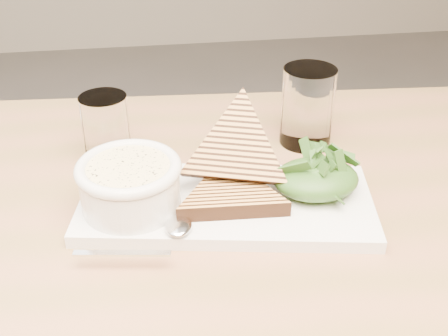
{
  "coord_description": "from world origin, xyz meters",
  "views": [
    {
      "loc": [
        0.14,
        -0.3,
        1.16
      ],
      "look_at": [
        0.23,
        0.3,
        0.79
      ],
      "focal_mm": 45.0,
      "sensor_mm": 36.0,
      "label": 1
    }
  ],
  "objects": [
    {
      "name": "salad_base",
      "position": [
        0.35,
        0.27,
        0.77
      ],
      "size": [
        0.11,
        0.09,
        0.04
      ],
      "primitive_type": "ellipsoid",
      "color": "#1E4316",
      "rests_on": "platter"
    },
    {
      "name": "platter",
      "position": [
        0.23,
        0.28,
        0.75
      ],
      "size": [
        0.39,
        0.23,
        0.02
      ],
      "primitive_type": "cube",
      "rotation": [
        0.0,
        0.0,
        -0.17
      ],
      "color": "white",
      "rests_on": "table_top"
    },
    {
      "name": "sandwich_lean",
      "position": [
        0.25,
        0.31,
        0.81
      ],
      "size": [
        0.21,
        0.21,
        0.18
      ],
      "primitive_type": null,
      "rotation": [
        0.82,
        0.0,
        -0.32
      ],
      "color": "#CA8D45",
      "rests_on": "sandwich_flat"
    },
    {
      "name": "arugula_pile",
      "position": [
        0.35,
        0.27,
        0.78
      ],
      "size": [
        0.11,
        0.1,
        0.05
      ],
      "primitive_type": null,
      "color": "#35571D",
      "rests_on": "platter"
    },
    {
      "name": "soup_bowl",
      "position": [
        0.11,
        0.28,
        0.78
      ],
      "size": [
        0.12,
        0.12,
        0.05
      ],
      "primitive_type": "cylinder",
      "color": "white",
      "rests_on": "platter"
    },
    {
      "name": "spoon_bowl",
      "position": [
        0.17,
        0.22,
        0.76
      ],
      "size": [
        0.04,
        0.05,
        0.01
      ],
      "primitive_type": "ellipsoid",
      "rotation": [
        0.0,
        0.0,
        -0.15
      ],
      "color": "silver",
      "rests_on": "platter"
    },
    {
      "name": "spoon_handle",
      "position": [
        0.1,
        0.19,
        0.76
      ],
      "size": [
        0.11,
        0.02,
        0.0
      ],
      "primitive_type": "cube",
      "rotation": [
        0.0,
        0.0,
        -0.15
      ],
      "color": "silver",
      "rests_on": "platter"
    },
    {
      "name": "table_top",
      "position": [
        0.2,
        0.2,
        0.72
      ],
      "size": [
        1.36,
        0.96,
        0.04
      ],
      "primitive_type": "cube",
      "rotation": [
        0.0,
        0.0,
        -0.07
      ],
      "color": "#95613F",
      "rests_on": "ground"
    },
    {
      "name": "bowl_rim",
      "position": [
        0.11,
        0.28,
        0.81
      ],
      "size": [
        0.13,
        0.13,
        0.01
      ],
      "primitive_type": "torus",
      "color": "white",
      "rests_on": "soup_bowl"
    },
    {
      "name": "glass_far",
      "position": [
        0.38,
        0.44,
        0.8
      ],
      "size": [
        0.08,
        0.08,
        0.12
      ],
      "primitive_type": "cylinder",
      "color": "white",
      "rests_on": "table_top"
    },
    {
      "name": "soup",
      "position": [
        0.11,
        0.28,
        0.81
      ],
      "size": [
        0.1,
        0.1,
        0.01
      ],
      "primitive_type": "cylinder",
      "color": "#F4E097",
      "rests_on": "soup_bowl"
    },
    {
      "name": "sandwich_flat",
      "position": [
        0.24,
        0.27,
        0.76
      ],
      "size": [
        0.17,
        0.17,
        0.02
      ],
      "primitive_type": null,
      "rotation": [
        0.0,
        0.0,
        -0.05
      ],
      "color": "#CA8D45",
      "rests_on": "platter"
    },
    {
      "name": "glass_near",
      "position": [
        0.08,
        0.42,
        0.79
      ],
      "size": [
        0.07,
        0.07,
        0.1
      ],
      "primitive_type": "cylinder",
      "color": "white",
      "rests_on": "table_top"
    }
  ]
}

